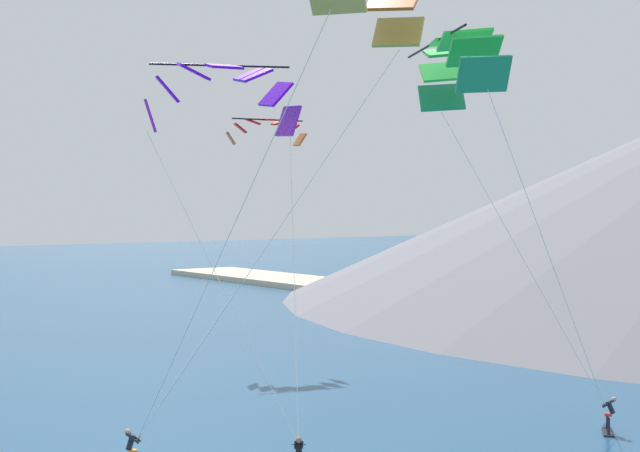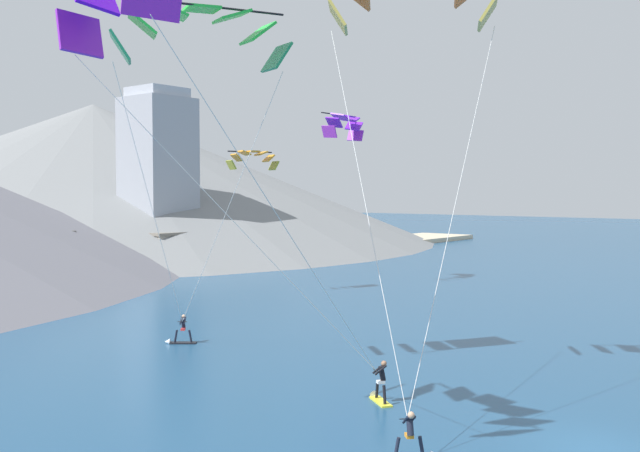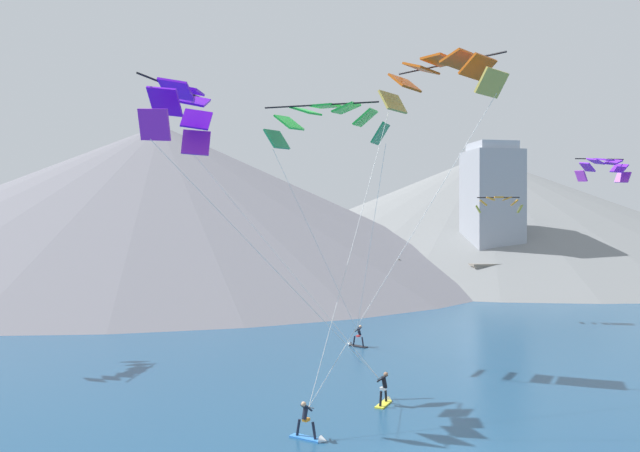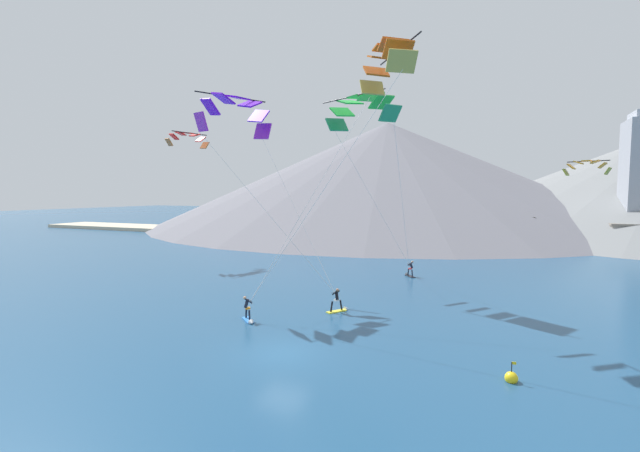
# 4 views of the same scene
# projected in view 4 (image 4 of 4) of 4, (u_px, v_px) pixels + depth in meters

# --- Properties ---
(ground_plane) EXTENTS (400.00, 400.00, 0.00)m
(ground_plane) POSITION_uv_depth(u_px,v_px,m) (282.00, 353.00, 21.97)
(ground_plane) COLOR navy
(kitesurfer_near_lead) EXTENTS (1.41, 1.60, 1.64)m
(kitesurfer_near_lead) POSITION_uv_depth(u_px,v_px,m) (409.00, 272.00, 42.29)
(kitesurfer_near_lead) COLOR black
(kitesurfer_near_lead) RESTS_ON ground
(kitesurfer_near_trail) EXTENTS (1.55, 1.47, 1.70)m
(kitesurfer_near_trail) POSITION_uv_depth(u_px,v_px,m) (248.00, 314.00, 27.34)
(kitesurfer_near_trail) COLOR #337FDB
(kitesurfer_near_trail) RESTS_ON ground
(kitesurfer_mid_center) EXTENTS (1.32, 1.66, 1.75)m
(kitesurfer_mid_center) POSITION_uv_depth(u_px,v_px,m) (339.00, 304.00, 29.67)
(kitesurfer_mid_center) COLOR yellow
(kitesurfer_mid_center) RESTS_ON ground
(parafoil_kite_near_lead) EXTENTS (7.84, 8.38, 15.48)m
(parafoil_kite_near_lead) POSITION_uv_depth(u_px,v_px,m) (361.00, 107.00, 37.12)
(parafoil_kite_near_lead) COLOR #1D8C56
(parafoil_kite_near_trail) EXTENTS (10.23, 8.09, 16.38)m
(parafoil_kite_near_trail) POSITION_uv_depth(u_px,v_px,m) (386.00, 62.00, 27.66)
(parafoil_kite_near_trail) COLOR gold
(parafoil_kite_mid_center) EXTENTS (11.74, 7.15, 14.89)m
(parafoil_kite_mid_center) POSITION_uv_depth(u_px,v_px,m) (236.00, 111.00, 34.92)
(parafoil_kite_mid_center) COLOR purple
(parafoil_kite_distant_high_outer) EXTENTS (3.06, 5.50, 1.91)m
(parafoil_kite_distant_high_outer) POSITION_uv_depth(u_px,v_px,m) (188.00, 138.00, 52.49)
(parafoil_kite_distant_high_outer) COLOR #BA5F26
(parafoil_kite_distant_mid_solo) EXTENTS (4.42, 2.59, 1.55)m
(parafoil_kite_distant_mid_solo) POSITION_uv_depth(u_px,v_px,m) (587.00, 166.00, 44.48)
(parafoil_kite_distant_mid_solo) COLOR #969D2C
(race_marker_buoy) EXTENTS (0.56, 0.56, 1.02)m
(race_marker_buoy) POSITION_uv_depth(u_px,v_px,m) (511.00, 378.00, 18.66)
(race_marker_buoy) COLOR yellow
(race_marker_buoy) RESTS_ON ground
(shoreline_strip) EXTENTS (180.00, 10.00, 0.70)m
(shoreline_strip) POSITION_uv_depth(u_px,v_px,m) (435.00, 240.00, 72.19)
(shoreline_strip) COLOR beige
(shoreline_strip) RESTS_ON ground
(shore_building_harbour_front) EXTENTS (8.20, 6.61, 3.90)m
(shore_building_harbour_front) POSITION_uv_depth(u_px,v_px,m) (399.00, 228.00, 76.01)
(shore_building_harbour_front) COLOR #A89E8E
(shore_building_harbour_front) RESTS_ON ground
(shore_building_promenade_mid) EXTENTS (10.01, 5.67, 5.00)m
(shore_building_promenade_mid) POSITION_uv_depth(u_px,v_px,m) (292.00, 222.00, 83.60)
(shore_building_promenade_mid) COLOR #B7AD9E
(shore_building_promenade_mid) RESTS_ON ground
(shore_building_quay_east) EXTENTS (7.72, 5.83, 4.56)m
(shore_building_quay_east) POSITION_uv_depth(u_px,v_px,m) (507.00, 230.00, 69.30)
(shore_building_quay_east) COLOR #A89E8E
(shore_building_quay_east) RESTS_ON ground
(shore_building_quay_west) EXTENTS (7.50, 5.99, 3.82)m
(shore_building_quay_west) POSITION_uv_depth(u_px,v_px,m) (636.00, 236.00, 62.48)
(shore_building_quay_west) COLOR #A89E8E
(shore_building_quay_west) RESTS_ON ground
(mountain_peak_central_summit) EXTENTS (115.95, 115.95, 26.10)m
(mountain_peak_central_summit) POSITION_uv_depth(u_px,v_px,m) (387.00, 174.00, 109.58)
(mountain_peak_central_summit) COLOR slate
(mountain_peak_central_summit) RESTS_ON ground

